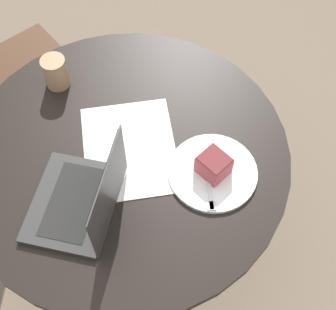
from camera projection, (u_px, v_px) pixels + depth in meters
ground_plane at (138, 240)px, 2.09m from camera, size 12.00×12.00×0.00m
dining_table at (129, 179)px, 1.60m from camera, size 1.02×1.02×0.75m
chair at (8, 78)px, 1.99m from camera, size 0.59×0.59×0.88m
paper_document at (130, 149)px, 1.45m from camera, size 0.43×0.40×0.00m
plate at (213, 172)px, 1.40m from camera, size 0.27×0.27×0.01m
cake_slice at (214, 165)px, 1.37m from camera, size 0.11×0.11×0.07m
fork at (210, 189)px, 1.36m from camera, size 0.17×0.07×0.00m
coffee_glass at (56, 72)px, 1.54m from camera, size 0.08×0.08×0.11m
laptop at (82, 200)px, 1.31m from camera, size 0.30×0.24×0.23m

